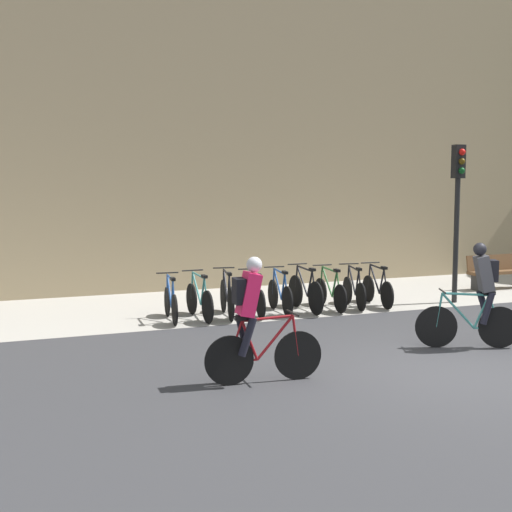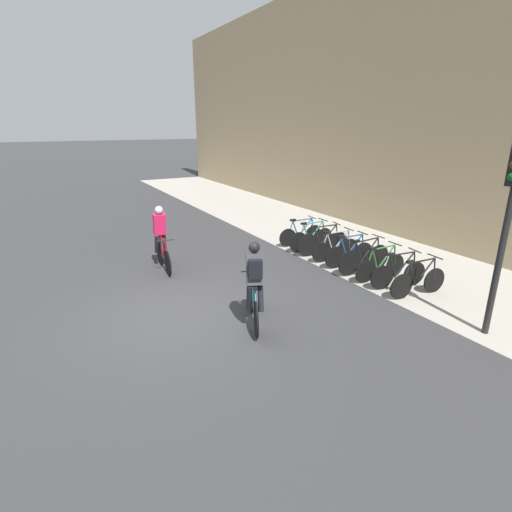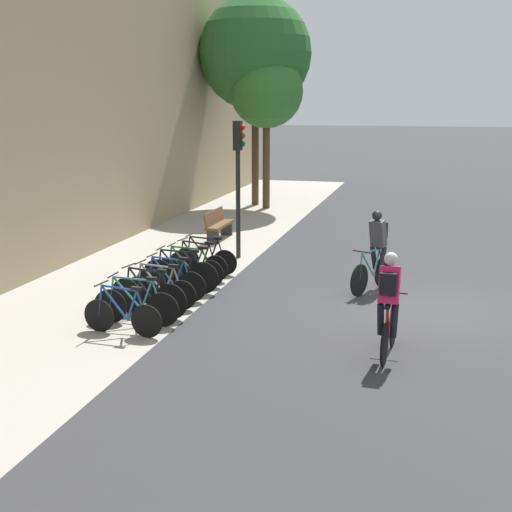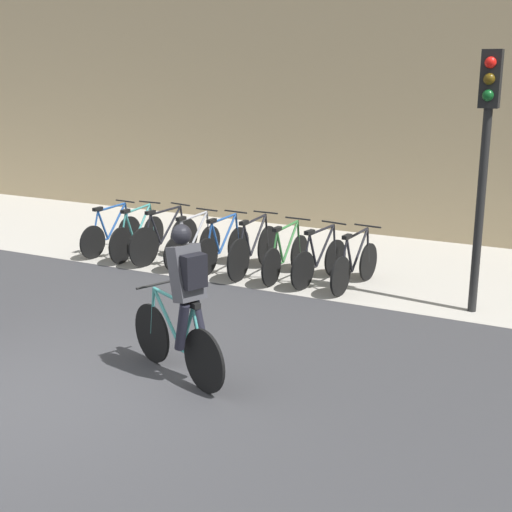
{
  "view_description": "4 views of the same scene",
  "coord_description": "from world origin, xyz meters",
  "px_view_note": "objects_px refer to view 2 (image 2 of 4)",
  "views": [
    {
      "loc": [
        -6.61,
        -8.55,
        2.86
      ],
      "look_at": [
        -1.8,
        3.75,
        1.43
      ],
      "focal_mm": 50.0,
      "sensor_mm": 36.0,
      "label": 1
    },
    {
      "loc": [
        7.53,
        -2.34,
        3.91
      ],
      "look_at": [
        -0.45,
        2.11,
        0.87
      ],
      "focal_mm": 28.0,
      "sensor_mm": 36.0,
      "label": 2
    },
    {
      "loc": [
        -14.39,
        -0.1,
        4.19
      ],
      "look_at": [
        -0.28,
        3.5,
        0.97
      ],
      "focal_mm": 50.0,
      "sensor_mm": 36.0,
      "label": 3
    },
    {
      "loc": [
        5.27,
        -5.07,
        3.42
      ],
      "look_at": [
        0.77,
        3.75,
        0.77
      ],
      "focal_mm": 50.0,
      "sensor_mm": 36.0,
      "label": 4
    }
  ],
  "objects_px": {
    "parked_bike_8": "(418,281)",
    "traffic_light_pole": "(510,207)",
    "parked_bike_1": "(311,238)",
    "cyclist_grey": "(254,284)",
    "parked_bike_2": "(323,242)",
    "parked_bike_6": "(380,266)",
    "parked_bike_0": "(301,234)",
    "parked_bike_3": "(336,248)",
    "parked_bike_7": "(398,273)",
    "cyclist_pink": "(161,236)",
    "parked_bike_5": "(364,258)",
    "parked_bike_4": "(349,253)"
  },
  "relations": [
    {
      "from": "parked_bike_4",
      "to": "parked_bike_5",
      "type": "xyz_separation_m",
      "value": [
        0.6,
        0.0,
        0.03
      ]
    },
    {
      "from": "parked_bike_3",
      "to": "parked_bike_5",
      "type": "bearing_deg",
      "value": 0.06
    },
    {
      "from": "parked_bike_0",
      "to": "parked_bike_2",
      "type": "height_order",
      "value": "parked_bike_2"
    },
    {
      "from": "parked_bike_3",
      "to": "traffic_light_pole",
      "type": "xyz_separation_m",
      "value": [
        4.89,
        -0.3,
        2.13
      ]
    },
    {
      "from": "cyclist_pink",
      "to": "parked_bike_8",
      "type": "distance_m",
      "value": 6.79
    },
    {
      "from": "cyclist_grey",
      "to": "parked_bike_0",
      "type": "xyz_separation_m",
      "value": [
        -4.27,
        4.14,
        -0.56
      ]
    },
    {
      "from": "parked_bike_0",
      "to": "parked_bike_3",
      "type": "height_order",
      "value": "parked_bike_0"
    },
    {
      "from": "parked_bike_5",
      "to": "traffic_light_pole",
      "type": "distance_m",
      "value": 4.25
    },
    {
      "from": "parked_bike_1",
      "to": "parked_bike_7",
      "type": "height_order",
      "value": "parked_bike_1"
    },
    {
      "from": "cyclist_grey",
      "to": "cyclist_pink",
      "type": "bearing_deg",
      "value": -172.24
    },
    {
      "from": "cyclist_pink",
      "to": "cyclist_grey",
      "type": "xyz_separation_m",
      "value": [
        4.32,
        0.59,
        -0.0
      ]
    },
    {
      "from": "parked_bike_3",
      "to": "parked_bike_7",
      "type": "xyz_separation_m",
      "value": [
        2.4,
        0.0,
        0.0
      ]
    },
    {
      "from": "parked_bike_0",
      "to": "parked_bike_6",
      "type": "height_order",
      "value": "parked_bike_6"
    },
    {
      "from": "cyclist_grey",
      "to": "parked_bike_3",
      "type": "relative_size",
      "value": 1.11
    },
    {
      "from": "parked_bike_2",
      "to": "parked_bike_5",
      "type": "distance_m",
      "value": 1.8
    },
    {
      "from": "cyclist_pink",
      "to": "traffic_light_pole",
      "type": "relative_size",
      "value": 0.49
    },
    {
      "from": "cyclist_grey",
      "to": "parked_bike_1",
      "type": "distance_m",
      "value": 5.56
    },
    {
      "from": "parked_bike_4",
      "to": "traffic_light_pole",
      "type": "relative_size",
      "value": 0.45
    },
    {
      "from": "cyclist_grey",
      "to": "parked_bike_7",
      "type": "distance_m",
      "value": 4.18
    },
    {
      "from": "parked_bike_8",
      "to": "traffic_light_pole",
      "type": "relative_size",
      "value": 0.45
    },
    {
      "from": "traffic_light_pole",
      "to": "parked_bike_1",
      "type": "bearing_deg",
      "value": 177.17
    },
    {
      "from": "parked_bike_6",
      "to": "traffic_light_pole",
      "type": "relative_size",
      "value": 0.45
    },
    {
      "from": "parked_bike_7",
      "to": "traffic_light_pole",
      "type": "xyz_separation_m",
      "value": [
        2.49,
        -0.3,
        2.13
      ]
    },
    {
      "from": "parked_bike_1",
      "to": "traffic_light_pole",
      "type": "relative_size",
      "value": 0.47
    },
    {
      "from": "parked_bike_3",
      "to": "parked_bike_8",
      "type": "bearing_deg",
      "value": 0.01
    },
    {
      "from": "parked_bike_2",
      "to": "parked_bike_6",
      "type": "xyz_separation_m",
      "value": [
        2.4,
        -0.0,
        -0.03
      ]
    },
    {
      "from": "cyclist_grey",
      "to": "parked_bike_0",
      "type": "bearing_deg",
      "value": 135.9
    },
    {
      "from": "parked_bike_4",
      "to": "traffic_light_pole",
      "type": "bearing_deg",
      "value": -4.03
    },
    {
      "from": "parked_bike_3",
      "to": "parked_bike_7",
      "type": "height_order",
      "value": "parked_bike_7"
    },
    {
      "from": "cyclist_pink",
      "to": "parked_bike_5",
      "type": "relative_size",
      "value": 1.01
    },
    {
      "from": "traffic_light_pole",
      "to": "cyclist_grey",
      "type": "bearing_deg",
      "value": -122.15
    },
    {
      "from": "parked_bike_2",
      "to": "parked_bike_6",
      "type": "bearing_deg",
      "value": -0.03
    },
    {
      "from": "parked_bike_3",
      "to": "parked_bike_6",
      "type": "relative_size",
      "value": 0.98
    },
    {
      "from": "parked_bike_0",
      "to": "parked_bike_8",
      "type": "distance_m",
      "value": 4.8
    },
    {
      "from": "parked_bike_4",
      "to": "parked_bike_6",
      "type": "xyz_separation_m",
      "value": [
        1.2,
        -0.0,
        -0.01
      ]
    },
    {
      "from": "parked_bike_4",
      "to": "parked_bike_5",
      "type": "bearing_deg",
      "value": 0.02
    },
    {
      "from": "cyclist_pink",
      "to": "cyclist_grey",
      "type": "bearing_deg",
      "value": 7.76
    },
    {
      "from": "parked_bike_6",
      "to": "parked_bike_7",
      "type": "bearing_deg",
      "value": 0.09
    },
    {
      "from": "parked_bike_5",
      "to": "parked_bike_7",
      "type": "relative_size",
      "value": 1.13
    },
    {
      "from": "cyclist_pink",
      "to": "traffic_light_pole",
      "type": "bearing_deg",
      "value": 33.35
    },
    {
      "from": "parked_bike_1",
      "to": "parked_bike_3",
      "type": "xyz_separation_m",
      "value": [
        1.2,
        -0.0,
        -0.02
      ]
    },
    {
      "from": "parked_bike_8",
      "to": "parked_bike_1",
      "type": "bearing_deg",
      "value": 180.0
    },
    {
      "from": "traffic_light_pole",
      "to": "parked_bike_8",
      "type": "bearing_deg",
      "value": 170.92
    },
    {
      "from": "parked_bike_3",
      "to": "parked_bike_8",
      "type": "height_order",
      "value": "parked_bike_8"
    },
    {
      "from": "parked_bike_0",
      "to": "parked_bike_7",
      "type": "bearing_deg",
      "value": 0.01
    },
    {
      "from": "parked_bike_7",
      "to": "parked_bike_8",
      "type": "bearing_deg",
      "value": -0.06
    },
    {
      "from": "parked_bike_1",
      "to": "traffic_light_pole",
      "type": "distance_m",
      "value": 6.45
    },
    {
      "from": "cyclist_grey",
      "to": "parked_bike_1",
      "type": "relative_size",
      "value": 1.05
    },
    {
      "from": "parked_bike_1",
      "to": "parked_bike_5",
      "type": "xyz_separation_m",
      "value": [
        2.4,
        0.0,
        0.02
      ]
    },
    {
      "from": "parked_bike_2",
      "to": "parked_bike_6",
      "type": "height_order",
      "value": "parked_bike_2"
    }
  ]
}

